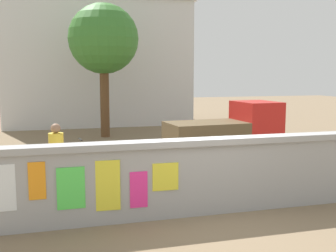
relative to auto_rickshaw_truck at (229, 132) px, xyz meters
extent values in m
plane|color=#7A664C|center=(-2.57, 3.43, -0.90)|extent=(60.00, 60.00, 0.00)
cube|color=#9C9C9C|center=(-2.57, -4.57, -0.21)|extent=(8.15, 0.30, 1.38)
cube|color=#9C9C9C|center=(-2.57, -4.57, 0.54)|extent=(8.35, 0.42, 0.12)
cube|color=silver|center=(-6.25, -4.73, -0.07)|extent=(0.47, 0.03, 0.81)
cube|color=orange|center=(-5.66, -4.73, 0.02)|extent=(0.29, 0.01, 0.66)
cube|color=#4CD84C|center=(-5.10, -4.73, -0.15)|extent=(0.49, 0.02, 0.75)
cube|color=yellow|center=(-4.45, -4.73, -0.15)|extent=(0.44, 0.03, 0.92)
cube|color=#F42D8C|center=(-3.89, -4.73, -0.27)|extent=(0.33, 0.02, 0.68)
cube|color=yellow|center=(-3.38, -4.73, -0.07)|extent=(0.50, 0.02, 0.52)
cylinder|color=black|center=(1.04, 0.73, -0.55)|extent=(0.71, 0.25, 0.70)
cylinder|color=black|center=(1.14, -0.57, -0.55)|extent=(0.71, 0.25, 0.70)
cylinder|color=black|center=(-1.45, 0.54, -0.55)|extent=(0.71, 0.25, 0.70)
cylinder|color=black|center=(-1.35, -0.75, -0.55)|extent=(0.71, 0.25, 0.70)
cube|color=red|center=(0.99, 0.08, 0.20)|extent=(1.31, 1.59, 1.50)
cube|color=brown|center=(-0.81, -0.06, -0.10)|extent=(2.51, 1.68, 0.90)
cylinder|color=black|center=(-3.03, -2.03, -0.60)|extent=(0.61, 0.16, 0.60)
cylinder|color=black|center=(-4.32, -2.17, -0.60)|extent=(0.61, 0.18, 0.60)
cube|color=gold|center=(-3.68, -2.10, -0.32)|extent=(1.02, 0.34, 0.32)
cube|color=black|center=(-3.87, -2.12, -0.14)|extent=(0.58, 0.28, 0.10)
cube|color=#262626|center=(-3.13, -2.04, -0.05)|extent=(0.10, 0.56, 0.03)
cylinder|color=black|center=(-4.59, -0.10, -0.57)|extent=(0.66, 0.11, 0.66)
cylinder|color=black|center=(-5.64, -0.22, -0.57)|extent=(0.66, 0.11, 0.66)
cube|color=red|center=(-5.11, -0.16, -0.39)|extent=(0.95, 0.15, 0.06)
cylinder|color=red|center=(-5.26, -0.18, -0.17)|extent=(0.03, 0.03, 0.40)
cube|color=black|center=(-5.26, -0.18, 0.03)|extent=(0.21, 0.10, 0.05)
cube|color=black|center=(-4.64, -0.11, -0.02)|extent=(0.09, 0.44, 0.03)
cylinder|color=black|center=(-0.70, -3.04, -0.57)|extent=(0.66, 0.06, 0.66)
cylinder|color=black|center=(-1.75, -3.01, -0.57)|extent=(0.66, 0.06, 0.66)
cube|color=#1933A5|center=(-1.22, -3.02, -0.39)|extent=(0.95, 0.07, 0.06)
cylinder|color=#1933A5|center=(-1.37, -3.02, -0.17)|extent=(0.03, 0.03, 0.40)
cube|color=black|center=(-1.37, -3.02, 0.03)|extent=(0.20, 0.09, 0.05)
cube|color=black|center=(-0.75, -3.04, -0.02)|extent=(0.05, 0.44, 0.03)
cylinder|color=#BF6626|center=(-5.26, -2.27, -0.50)|extent=(0.12, 0.12, 0.80)
cylinder|color=#BF6626|center=(-5.38, -2.41, -0.50)|extent=(0.12, 0.12, 0.80)
cylinder|color=yellow|center=(-5.32, -2.34, 0.20)|extent=(0.48, 0.48, 0.60)
sphere|color=#8C664C|center=(-5.32, -2.34, 0.61)|extent=(0.22, 0.22, 0.22)
cylinder|color=brown|center=(-3.21, 5.93, 0.69)|extent=(0.39, 0.39, 3.18)
sphere|color=#35722A|center=(-3.21, 5.93, 3.32)|extent=(2.98, 2.98, 2.98)
cube|color=silver|center=(-2.95, 11.53, 2.36)|extent=(9.71, 5.24, 6.52)
cube|color=silver|center=(-2.95, 11.53, 5.87)|extent=(10.01, 5.54, 0.50)
camera|label=1|loc=(-5.34, -11.95, 1.84)|focal=43.94mm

